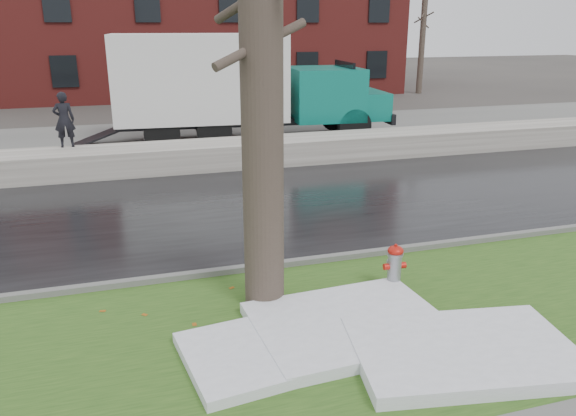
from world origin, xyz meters
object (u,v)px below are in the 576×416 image
object	(u,v)px
fire_hydrant	(395,265)
tree	(261,50)
box_truck	(234,86)
worker	(64,120)

from	to	relation	value
fire_hydrant	tree	bearing A→B (deg)	-179.69
fire_hydrant	box_truck	bearing A→B (deg)	93.71
fire_hydrant	worker	xyz separation A→B (m)	(-5.46, 9.65, 1.09)
box_truck	fire_hydrant	bearing A→B (deg)	-86.01
box_truck	tree	bearing A→B (deg)	-95.45
box_truck	worker	bearing A→B (deg)	-146.12
tree	worker	size ratio (longest dim) A/B	4.72
worker	box_truck	bearing A→B (deg)	-154.15
fire_hydrant	box_truck	size ratio (longest dim) A/B	0.07
fire_hydrant	tree	xyz separation A→B (m)	(-2.11, 0.14, 3.32)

